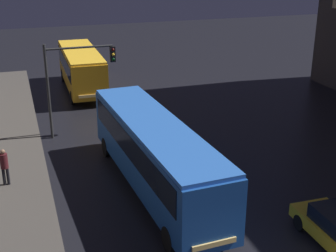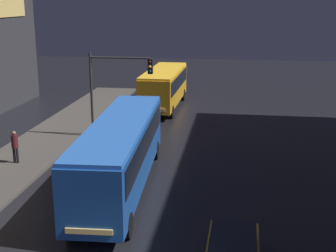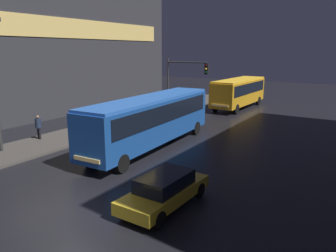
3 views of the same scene
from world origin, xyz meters
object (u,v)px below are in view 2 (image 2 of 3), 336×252
object	(u,v)px
bus_near	(121,148)
bus_far	(164,85)
traffic_light_main	(114,80)
pedestrian_mid	(15,144)

from	to	relation	value
bus_near	bus_far	xyz separation A→B (m)	(-0.61, 17.33, -0.09)
bus_near	traffic_light_main	world-z (taller)	traffic_light_main
bus_far	traffic_light_main	distance (m)	9.66
bus_near	traffic_light_main	distance (m)	8.53
bus_far	pedestrian_mid	size ratio (longest dim) A/B	5.42
bus_near	traffic_light_main	bearing A→B (deg)	-76.69
pedestrian_mid	bus_far	bearing A→B (deg)	-34.30
bus_near	pedestrian_mid	size ratio (longest dim) A/B	6.81
bus_far	bus_near	bearing A→B (deg)	93.10
traffic_light_main	bus_near	bearing A→B (deg)	-73.73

